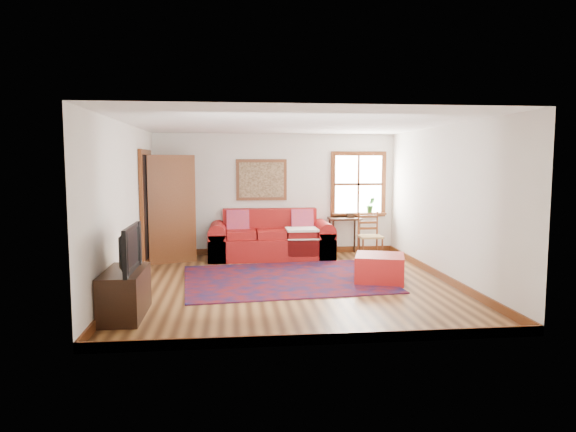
{
  "coord_description": "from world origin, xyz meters",
  "views": [
    {
      "loc": [
        -0.9,
        -7.91,
        1.91
      ],
      "look_at": [
        0.02,
        0.6,
        1.01
      ],
      "focal_mm": 32.0,
      "sensor_mm": 36.0,
      "label": 1
    }
  ],
  "objects": [
    {
      "name": "side_table",
      "position": [
        1.41,
        2.49,
        0.64
      ],
      "size": [
        0.64,
        0.48,
        0.77
      ],
      "color": "black",
      "rests_on": "ground"
    },
    {
      "name": "television",
      "position": [
        -2.23,
        -1.55,
        0.87
      ],
      "size": [
        0.13,
        0.98,
        0.56
      ],
      "primitive_type": "imported",
      "rotation": [
        0.0,
        0.0,
        1.57
      ],
      "color": "black",
      "rests_on": "media_cabinet"
    },
    {
      "name": "media_cabinet",
      "position": [
        -2.25,
        -1.49,
        0.29
      ],
      "size": [
        0.48,
        1.06,
        0.58
      ],
      "primitive_type": "cube",
      "color": "black",
      "rests_on": "ground"
    },
    {
      "name": "ground",
      "position": [
        0.0,
        0.0,
        0.0
      ],
      "size": [
        5.5,
        5.5,
        0.0
      ],
      "primitive_type": "plane",
      "color": "#462712",
      "rests_on": "ground"
    },
    {
      "name": "persian_rug",
      "position": [
        -0.06,
        0.32,
        0.01
      ],
      "size": [
        3.45,
        2.86,
        0.02
      ],
      "primitive_type": "cube",
      "rotation": [
        0.0,
        0.0,
        0.09
      ],
      "color": "#5C0D0E",
      "rests_on": "ground"
    },
    {
      "name": "doorway",
      "position": [
        -2.21,
        1.78,
        1.07
      ],
      "size": [
        0.89,
        1.08,
        2.14
      ],
      "color": "black",
      "rests_on": "ground"
    },
    {
      "name": "red_ottoman",
      "position": [
        1.44,
        -0.0,
        0.22
      ],
      "size": [
        0.95,
        0.95,
        0.43
      ],
      "primitive_type": "cube",
      "rotation": [
        0.0,
        0.0,
        -0.31
      ],
      "color": "maroon",
      "rests_on": "ground"
    },
    {
      "name": "candle_hurricane",
      "position": [
        -2.2,
        -1.08,
        0.67
      ],
      "size": [
        0.12,
        0.12,
        0.18
      ],
      "color": "silver",
      "rests_on": "media_cabinet"
    },
    {
      "name": "room_envelope",
      "position": [
        0.0,
        0.02,
        1.65
      ],
      "size": [
        5.04,
        5.54,
        2.52
      ],
      "color": "silver",
      "rests_on": "ground"
    },
    {
      "name": "red_leather_sofa",
      "position": [
        -0.14,
        2.27,
        0.32
      ],
      "size": [
        2.47,
        1.02,
        0.97
      ],
      "color": "maroon",
      "rests_on": "ground"
    },
    {
      "name": "ladder_back_chair",
      "position": [
        1.76,
        1.8,
        0.51
      ],
      "size": [
        0.44,
        0.42,
        0.94
      ],
      "color": "tan",
      "rests_on": "ground"
    },
    {
      "name": "window",
      "position": [
        1.78,
        2.7,
        1.31
      ],
      "size": [
        1.18,
        0.2,
        1.38
      ],
      "color": "white",
      "rests_on": "ground"
    },
    {
      "name": "framed_artwork",
      "position": [
        -0.3,
        2.71,
        1.55
      ],
      "size": [
        1.05,
        0.07,
        0.85
      ],
      "color": "brown",
      "rests_on": "ground"
    }
  ]
}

